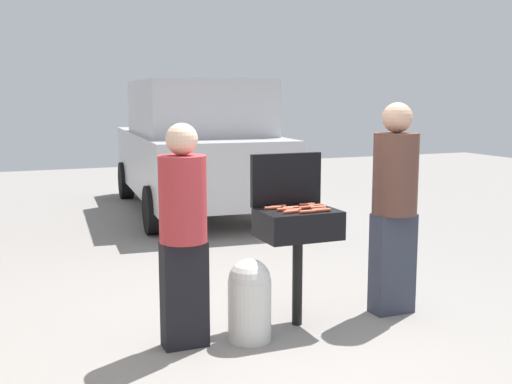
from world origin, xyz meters
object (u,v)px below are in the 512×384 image
hot_dog_9 (293,210)px  person_left (183,228)px  hot_dog_1 (291,208)px  parked_minivan (196,146)px  hot_dog_4 (307,205)px  person_right (395,201)px  hot_dog_12 (323,210)px  hot_dog_6 (307,212)px  propane_tank (250,298)px  hot_dog_10 (319,210)px  hot_dog_0 (278,207)px  hot_dog_7 (273,208)px  hot_dog_11 (285,209)px  bbq_grill (298,228)px  hot_dog_2 (291,212)px  hot_dog_3 (318,207)px  hot_dog_8 (306,207)px  hot_dog_5 (316,206)px

hot_dog_9 → person_left: (-0.87, -0.02, -0.06)m
hot_dog_1 → parked_minivan: size_ratio=0.03×
hot_dog_4 → person_left: size_ratio=0.08×
person_left → person_right: 1.80m
hot_dog_12 → hot_dog_9: bearing=157.6°
hot_dog_6 → propane_tank: bearing=-179.9°
hot_dog_9 → person_right: person_right is taller
person_left → hot_dog_12: bearing=-8.2°
hot_dog_10 → person_left: size_ratio=0.08×
person_left → parked_minivan: parked_minivan is taller
person_right → hot_dog_0: bearing=-13.0°
hot_dog_7 → hot_dog_9: (0.11, -0.15, 0.00)m
hot_dog_11 → person_right: size_ratio=0.07×
bbq_grill → person_right: bearing=-2.7°
hot_dog_1 → person_left: size_ratio=0.08×
hot_dog_10 → person_right: (0.74, 0.08, 0.01)m
propane_tank → person_left: 0.73m
hot_dog_2 → person_left: 0.83m
hot_dog_3 → propane_tank: size_ratio=0.21×
hot_dog_0 → hot_dog_12: bearing=-46.8°
hot_dog_2 → propane_tank: (-0.35, -0.05, -0.61)m
hot_dog_10 → person_left: 1.06m
hot_dog_3 → hot_dog_7: same height
hot_dog_8 → parked_minivan: (0.68, 5.11, 0.09)m
hot_dog_4 → hot_dog_10: 0.24m
hot_dog_9 → person_right: bearing=1.5°
hot_dog_1 → hot_dog_2: bearing=-114.9°
person_left → hot_dog_8: bearing=0.4°
hot_dog_6 → parked_minivan: bearing=81.9°
hot_dog_2 → person_left: person_left is taller
hot_dog_7 → hot_dog_12: bearing=-37.2°
hot_dog_2 → hot_dog_11: bearing=89.5°
hot_dog_1 → hot_dog_8: 0.12m
person_left → parked_minivan: (1.69, 5.20, 0.15)m
hot_dog_1 → person_left: person_left is taller
hot_dog_11 → propane_tank: 0.72m
hot_dog_4 → hot_dog_6: 0.31m
bbq_grill → hot_dog_5: (0.18, 0.05, 0.16)m
hot_dog_5 → hot_dog_10: (-0.06, -0.17, 0.00)m
hot_dog_7 → hot_dog_10: 0.36m
hot_dog_8 → parked_minivan: size_ratio=0.03×
parked_minivan → hot_dog_10: bearing=87.5°
hot_dog_0 → propane_tank: hot_dog_0 is taller
hot_dog_0 → hot_dog_2: size_ratio=1.00×
hot_dog_2 → propane_tank: size_ratio=0.21×
hot_dog_7 → hot_dog_2: bearing=-73.2°
hot_dog_0 → hot_dog_1: 0.11m
bbq_grill → hot_dog_6: hot_dog_6 is taller
hot_dog_12 → hot_dog_2: bearing=171.8°
hot_dog_2 → hot_dog_8: 0.22m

